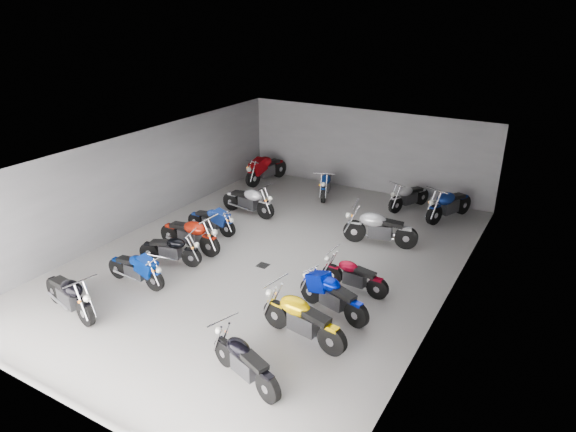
% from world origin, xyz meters
% --- Properties ---
extents(ground, '(14.00, 14.00, 0.00)m').
position_xyz_m(ground, '(0.00, 0.00, 0.00)').
color(ground, gray).
rests_on(ground, ground).
extents(wall_back, '(10.00, 0.10, 3.20)m').
position_xyz_m(wall_back, '(0.00, 7.00, 1.60)').
color(wall_back, slate).
rests_on(wall_back, ground).
extents(wall_left, '(0.10, 14.00, 3.20)m').
position_xyz_m(wall_left, '(-5.00, 0.00, 1.60)').
color(wall_left, slate).
rests_on(wall_left, ground).
extents(wall_right, '(0.10, 14.00, 3.20)m').
position_xyz_m(wall_right, '(5.00, 0.00, 1.60)').
color(wall_right, slate).
rests_on(wall_right, ground).
extents(ceiling, '(10.00, 14.00, 0.04)m').
position_xyz_m(ceiling, '(0.00, 0.00, 3.22)').
color(ceiling, black).
rests_on(ceiling, wall_back).
extents(drain_grate, '(0.32, 0.32, 0.01)m').
position_xyz_m(drain_grate, '(0.00, -0.50, 0.01)').
color(drain_grate, black).
rests_on(drain_grate, ground).
extents(motorcycle_left_a, '(2.14, 0.61, 0.95)m').
position_xyz_m(motorcycle_left_a, '(-2.68, -4.88, 0.52)').
color(motorcycle_left_a, black).
rests_on(motorcycle_left_a, ground).
extents(motorcycle_left_b, '(1.93, 0.37, 0.85)m').
position_xyz_m(motorcycle_left_b, '(-2.33, -3.06, 0.46)').
color(motorcycle_left_b, black).
rests_on(motorcycle_left_b, ground).
extents(motorcycle_left_c, '(1.88, 0.63, 0.84)m').
position_xyz_m(motorcycle_left_c, '(-2.33, -1.73, 0.46)').
color(motorcycle_left_c, black).
rests_on(motorcycle_left_c, ground).
extents(motorcycle_left_d, '(2.23, 0.44, 0.98)m').
position_xyz_m(motorcycle_left_d, '(-2.41, -0.78, 0.53)').
color(motorcycle_left_d, black).
rests_on(motorcycle_left_d, ground).
extents(motorcycle_left_e, '(1.85, 0.36, 0.81)m').
position_xyz_m(motorcycle_left_e, '(-2.65, 0.57, 0.44)').
color(motorcycle_left_e, black).
rests_on(motorcycle_left_e, ground).
extents(motorcycle_left_f, '(2.16, 0.45, 0.95)m').
position_xyz_m(motorcycle_left_f, '(-2.50, 2.47, 0.52)').
color(motorcycle_left_f, black).
rests_on(motorcycle_left_f, ground).
extents(motorcycle_right_a, '(1.95, 0.75, 0.89)m').
position_xyz_m(motorcycle_right_a, '(2.32, -4.75, 0.48)').
color(motorcycle_right_a, black).
rests_on(motorcycle_right_a, ground).
extents(motorcycle_right_b, '(2.24, 0.56, 0.99)m').
position_xyz_m(motorcycle_right_b, '(2.64, -2.97, 0.54)').
color(motorcycle_right_b, black).
rests_on(motorcycle_right_b, ground).
extents(motorcycle_right_c, '(2.05, 0.70, 0.92)m').
position_xyz_m(motorcycle_right_c, '(2.76, -1.70, 0.50)').
color(motorcycle_right_c, black).
rests_on(motorcycle_right_c, ground).
extents(motorcycle_right_d, '(1.88, 0.39, 0.83)m').
position_xyz_m(motorcycle_right_d, '(2.79, -0.46, 0.45)').
color(motorcycle_right_d, black).
rests_on(motorcycle_right_d, ground).
extents(motorcycle_right_f, '(2.28, 0.67, 1.01)m').
position_xyz_m(motorcycle_right_f, '(2.36, 2.47, 0.55)').
color(motorcycle_right_f, black).
rests_on(motorcycle_right_f, ground).
extents(motorcycle_back_a, '(0.58, 2.39, 1.05)m').
position_xyz_m(motorcycle_back_a, '(-3.87, 5.75, 0.57)').
color(motorcycle_back_a, black).
rests_on(motorcycle_back_a, ground).
extents(motorcycle_back_c, '(0.83, 2.03, 0.92)m').
position_xyz_m(motorcycle_back_c, '(-0.98, 5.51, 0.50)').
color(motorcycle_back_c, black).
rests_on(motorcycle_back_c, ground).
extents(motorcycle_back_e, '(0.92, 1.90, 0.89)m').
position_xyz_m(motorcycle_back_e, '(2.20, 5.83, 0.48)').
color(motorcycle_back_e, black).
rests_on(motorcycle_back_e, ground).
extents(motorcycle_back_f, '(1.03, 2.17, 1.01)m').
position_xyz_m(motorcycle_back_f, '(3.70, 5.59, 0.55)').
color(motorcycle_back_f, black).
rests_on(motorcycle_back_f, ground).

